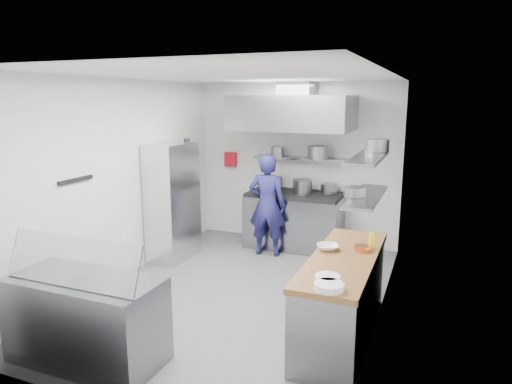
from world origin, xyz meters
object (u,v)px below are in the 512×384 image
at_px(display_case, 87,320).
at_px(gas_range, 294,222).
at_px(wire_rack, 173,202).
at_px(chef, 267,205).

bearing_deg(display_case, gas_range, 78.68).
bearing_deg(gas_range, wire_rack, -142.88).
xyz_separation_m(chef, display_case, (-0.53, -3.56, -0.41)).
bearing_deg(gas_range, display_case, -101.32).
xyz_separation_m(gas_range, display_case, (-0.82, -4.10, -0.03)).
height_order(gas_range, chef, chef).
bearing_deg(chef, display_case, 74.33).
bearing_deg(wire_rack, display_case, -74.24).
bearing_deg(display_case, wire_rack, 105.76).
distance_m(chef, wire_rack, 1.51).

